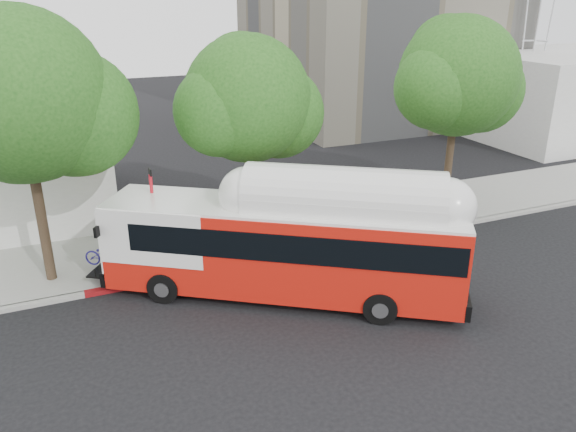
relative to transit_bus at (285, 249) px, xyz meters
name	(u,v)px	position (x,y,z in m)	size (l,w,h in m)	color
ground	(337,302)	(1.46, -1.17, -1.80)	(120.00, 120.00, 0.00)	black
sidewalk	(269,232)	(1.46, 5.33, -1.73)	(60.00, 5.00, 0.15)	gray
curb_strip	(292,255)	(1.46, 2.73, -1.73)	(60.00, 0.30, 0.15)	gray
red_curb_segment	(221,269)	(-1.54, 2.73, -1.72)	(10.00, 0.32, 0.16)	maroon
street_tree_left	(37,102)	(-7.06, 4.39, 4.80)	(6.67, 5.80, 9.74)	#2D2116
street_tree_mid	(257,103)	(0.87, 4.89, 4.10)	(5.75, 5.00, 8.62)	#2D2116
street_tree_right	(465,81)	(10.90, 4.69, 4.45)	(6.21, 5.40, 9.18)	#2D2116
transit_bus	(285,249)	(0.00, 0.00, 0.00)	(12.08, 9.10, 3.85)	red
signal_pole	(155,223)	(-3.81, 3.13, 0.39)	(0.12, 0.40, 4.27)	red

